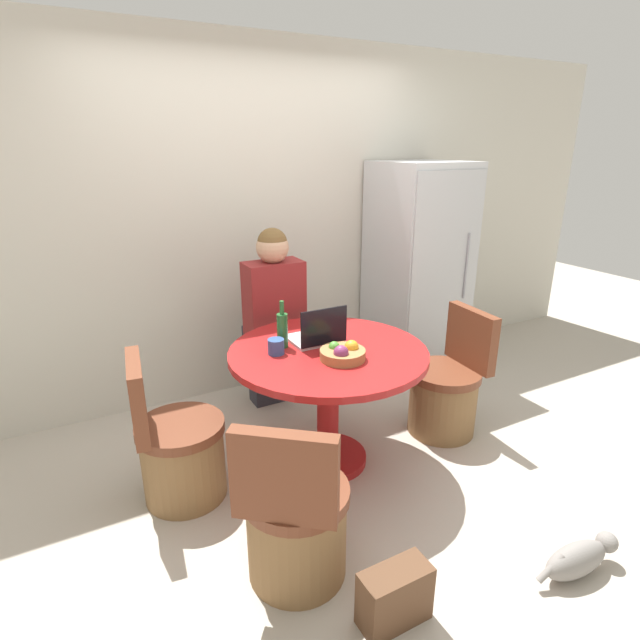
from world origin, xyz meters
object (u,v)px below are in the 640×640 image
object	(u,v)px
dining_table	(328,378)
person_seated	(272,312)
handbag	(395,596)
chair_near_left_corner	(295,524)
chair_left_side	(179,452)
bottle	(282,329)
refrigerator	(417,271)
fruit_bowl	(343,353)
laptop	(317,335)
chair_right_side	(446,393)
cat	(579,558)

from	to	relation	value
dining_table	person_seated	xyz separation A→B (m)	(-0.01, 0.80, 0.18)
dining_table	handbag	distance (m)	1.22
chair_near_left_corner	chair_left_side	size ratio (longest dim) A/B	1.00
chair_near_left_corner	bottle	world-z (taller)	bottle
refrigerator	fruit_bowl	bearing A→B (deg)	-142.30
bottle	handbag	xyz separation A→B (m)	(-0.08, -1.26, -0.73)
refrigerator	laptop	distance (m)	1.53
fruit_bowl	chair_left_side	bearing A→B (deg)	163.53
dining_table	refrigerator	bearing A→B (deg)	33.17
chair_left_side	fruit_bowl	xyz separation A→B (m)	(0.88, -0.26, 0.51)
chair_near_left_corner	person_seated	distance (m)	1.65
dining_table	fruit_bowl	xyz separation A→B (m)	(0.01, -0.16, 0.22)
chair_right_side	fruit_bowl	world-z (taller)	fruit_bowl
bottle	cat	world-z (taller)	bottle
chair_near_left_corner	handbag	xyz separation A→B (m)	(0.25, -0.41, -0.15)
laptop	cat	world-z (taller)	laptop
refrigerator	cat	world-z (taller)	refrigerator
chair_right_side	chair_left_side	size ratio (longest dim) A/B	1.00
chair_right_side	chair_near_left_corner	bearing A→B (deg)	-62.23
refrigerator	handbag	size ratio (longest dim) A/B	5.82
dining_table	chair_near_left_corner	bearing A→B (deg)	-128.39
chair_right_side	laptop	xyz separation A→B (m)	(-0.88, 0.19, 0.52)
chair_right_side	handbag	bearing A→B (deg)	-44.62
chair_near_left_corner	fruit_bowl	world-z (taller)	fruit_bowl
person_seated	cat	xyz separation A→B (m)	(0.60, -2.10, -0.66)
dining_table	cat	distance (m)	1.51
refrigerator	dining_table	world-z (taller)	refrigerator
person_seated	bottle	distance (m)	0.68
chair_near_left_corner	fruit_bowl	size ratio (longest dim) A/B	3.38
chair_left_side	fruit_bowl	distance (m)	1.05
chair_right_side	fruit_bowl	distance (m)	1.02
chair_left_side	bottle	xyz separation A→B (m)	(0.66, 0.06, 0.58)
refrigerator	chair_right_side	distance (m)	1.20
fruit_bowl	person_seated	bearing A→B (deg)	90.94
dining_table	chair_right_side	xyz separation A→B (m)	(0.88, -0.06, -0.29)
dining_table	cat	world-z (taller)	dining_table
refrigerator	cat	distance (m)	2.43
refrigerator	dining_table	xyz separation A→B (m)	(-1.34, -0.87, -0.30)
dining_table	cat	xyz separation A→B (m)	(0.59, -1.30, -0.49)
dining_table	chair_near_left_corner	world-z (taller)	chair_near_left_corner
dining_table	laptop	xyz separation A→B (m)	(-0.00, 0.13, 0.23)
refrigerator	person_seated	size ratio (longest dim) A/B	1.30
refrigerator	bottle	bearing A→B (deg)	-155.34
bottle	handbag	size ratio (longest dim) A/B	0.94
dining_table	laptop	world-z (taller)	laptop
chair_right_side	fruit_bowl	bearing A→B (deg)	-79.89
fruit_bowl	handbag	bearing A→B (deg)	-107.69
fruit_bowl	chair_near_left_corner	bearing A→B (deg)	-135.89
dining_table	chair_near_left_corner	xyz separation A→B (m)	(-0.55, -0.69, -0.29)
chair_left_side	chair_right_side	bearing A→B (deg)	-88.53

